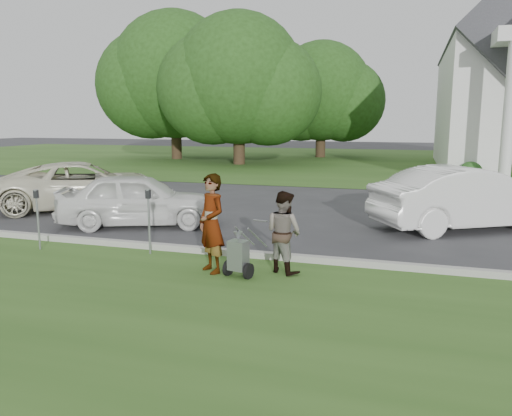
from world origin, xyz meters
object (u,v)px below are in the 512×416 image
at_px(parking_meter_near, 149,214).
at_px(car_d, 468,198).
at_px(tree_left, 238,85).
at_px(person_right, 284,233).
at_px(striping_cart, 239,256).
at_px(person_left, 212,224).
at_px(car_a, 84,185).
at_px(parking_meter_far, 37,212).
at_px(tree_far, 175,81).
at_px(tree_back, 321,96).
at_px(car_b, 139,199).

height_order(parking_meter_near, car_d, car_d).
xyz_separation_m(tree_left, person_right, (8.60, -22.23, -4.33)).
relative_size(striping_cart, car_d, 0.21).
height_order(person_left, car_d, person_left).
height_order(car_a, car_d, car_d).
height_order(tree_left, car_d, tree_left).
bearing_deg(car_a, parking_meter_far, 171.12).
relative_size(tree_left, tree_far, 0.91).
distance_m(tree_far, car_d, 27.59).
relative_size(tree_back, car_b, 2.24).
distance_m(tree_left, parking_meter_far, 22.81).
bearing_deg(car_a, car_d, -122.97).
distance_m(parking_meter_near, car_a, 6.64).
distance_m(tree_back, person_right, 30.83).
relative_size(person_left, car_d, 0.37).
height_order(car_a, car_b, car_a).
bearing_deg(parking_meter_near, tree_back, 92.92).
bearing_deg(parking_meter_near, person_right, -7.54).
bearing_deg(tree_left, tree_back, 63.43).
bearing_deg(parking_meter_far, parking_meter_near, 8.68).
bearing_deg(parking_meter_far, person_left, -5.51).
xyz_separation_m(tree_back, car_b, (-0.24, -27.23, -3.99)).
height_order(striping_cart, car_b, car_b).
xyz_separation_m(parking_meter_near, parking_meter_far, (-2.56, -0.39, -0.04)).
bearing_deg(car_a, car_b, -155.79).
relative_size(tree_left, person_left, 5.65).
height_order(parking_meter_near, car_a, car_a).
distance_m(person_right, parking_meter_near, 3.11).
xyz_separation_m(tree_back, car_a, (-3.37, -25.32, -3.96)).
bearing_deg(striping_cart, tree_back, 109.62).
bearing_deg(tree_far, parking_meter_far, -70.42).
distance_m(striping_cart, person_right, 0.97).
relative_size(tree_far, striping_cart, 10.87).
bearing_deg(parking_meter_far, car_a, 115.49).
xyz_separation_m(striping_cart, car_b, (-4.12, 3.54, 0.33)).
xyz_separation_m(tree_left, car_d, (12.33, -17.03, -4.27)).
bearing_deg(tree_far, person_right, -59.94).
distance_m(person_right, car_b, 5.70).
distance_m(parking_meter_near, parking_meter_far, 2.59).
bearing_deg(tree_back, striping_cart, -82.81).
distance_m(striping_cart, parking_meter_near, 2.59).
relative_size(striping_cart, parking_meter_near, 0.75).
height_order(person_left, car_b, person_left).
height_order(parking_meter_far, car_b, car_b).
xyz_separation_m(tree_far, person_left, (13.30, -25.63, -4.75)).
relative_size(person_right, parking_meter_far, 1.14).
bearing_deg(striping_cart, parking_meter_far, -174.02).
bearing_deg(tree_back, parking_meter_near, -87.08).
xyz_separation_m(parking_meter_far, car_d, (9.36, 5.18, -0.03)).
bearing_deg(tree_back, person_left, -83.85).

